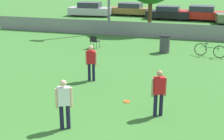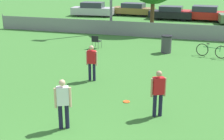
% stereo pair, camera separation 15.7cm
% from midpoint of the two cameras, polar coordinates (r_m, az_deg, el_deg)
% --- Properties ---
extents(fence_backline, '(27.13, 0.07, 1.21)m').
position_cam_midpoint_polar(fence_backline, '(23.19, 8.76, 7.15)').
color(fence_backline, gray).
rests_on(fence_backline, ground_plane).
extents(player_receiver_white, '(0.49, 0.35, 1.62)m').
position_cam_midpoint_polar(player_receiver_white, '(9.69, -9.21, -5.69)').
color(player_receiver_white, '#191933').
rests_on(player_receiver_white, ground_plane).
extents(player_defender_red, '(0.53, 0.24, 1.62)m').
position_cam_midpoint_polar(player_defender_red, '(13.81, -4.15, 1.67)').
color(player_defender_red, '#191933').
rests_on(player_defender_red, ground_plane).
extents(player_thrower_red, '(0.48, 0.36, 1.62)m').
position_cam_midpoint_polar(player_thrower_red, '(10.52, 8.15, -3.73)').
color(player_thrower_red, '#191933').
rests_on(player_thrower_red, ground_plane).
extents(frisbee_disc, '(0.26, 0.26, 0.03)m').
position_cam_midpoint_polar(frisbee_disc, '(11.85, 2.32, -5.78)').
color(frisbee_disc, '#E5591E').
rests_on(frisbee_disc, ground_plane).
extents(folding_chair_sideline, '(0.54, 0.54, 0.83)m').
position_cam_midpoint_polar(folding_chair_sideline, '(19.81, -3.47, 5.38)').
color(folding_chair_sideline, '#333338').
rests_on(folding_chair_sideline, ground_plane).
extents(bicycle_sideline, '(1.75, 0.61, 0.77)m').
position_cam_midpoint_polar(bicycle_sideline, '(18.69, 17.24, 3.45)').
color(bicycle_sideline, black).
rests_on(bicycle_sideline, ground_plane).
extents(trash_bin, '(0.63, 0.63, 1.05)m').
position_cam_midpoint_polar(trash_bin, '(19.00, 9.38, 4.72)').
color(trash_bin, '#3F3F44').
rests_on(trash_bin, ground_plane).
extents(parked_car_silver, '(4.58, 2.04, 1.48)m').
position_cam_midpoint_polar(parked_car_silver, '(34.34, -4.21, 10.97)').
color(parked_car_silver, black).
rests_on(parked_car_silver, ground_plane).
extents(parked_car_tan, '(4.70, 2.15, 1.35)m').
position_cam_midpoint_polar(parked_car_tan, '(34.81, 3.26, 11.04)').
color(parked_car_tan, black).
rests_on(parked_car_tan, ground_plane).
extents(parked_car_dark, '(4.33, 1.93, 1.33)m').
position_cam_midpoint_polar(parked_car_dark, '(32.36, 10.06, 10.25)').
color(parked_car_dark, black).
rests_on(parked_car_dark, ground_plane).
extents(parked_car_red, '(4.61, 2.24, 1.44)m').
position_cam_midpoint_polar(parked_car_red, '(32.33, 15.94, 9.94)').
color(parked_car_red, black).
rests_on(parked_car_red, ground_plane).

